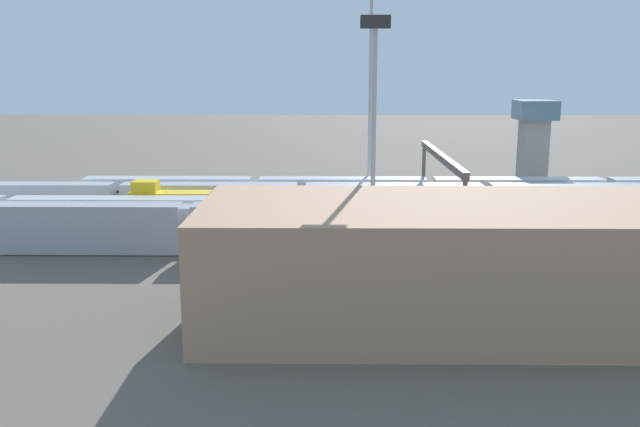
% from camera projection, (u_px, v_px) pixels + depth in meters
% --- Properties ---
extents(ground_plane, '(400.00, 400.00, 0.00)m').
position_uv_depth(ground_plane, '(323.00, 226.00, 83.39)').
color(ground_plane, '#60594F').
extents(track_bed_0, '(140.00, 2.80, 0.12)m').
position_uv_depth(track_bed_0, '(323.00, 205.00, 95.60)').
color(track_bed_0, '#3D3833').
rests_on(track_bed_0, ground_plane).
extents(track_bed_1, '(140.00, 2.80, 0.12)m').
position_uv_depth(track_bed_1, '(323.00, 213.00, 90.71)').
color(track_bed_1, '#4C443D').
rests_on(track_bed_1, ground_plane).
extents(track_bed_2, '(140.00, 2.80, 0.12)m').
position_uv_depth(track_bed_2, '(323.00, 221.00, 85.82)').
color(track_bed_2, '#3D3833').
rests_on(track_bed_2, ground_plane).
extents(track_bed_3, '(140.00, 2.80, 0.12)m').
position_uv_depth(track_bed_3, '(323.00, 230.00, 80.93)').
color(track_bed_3, '#4C443D').
rests_on(track_bed_3, ground_plane).
extents(track_bed_4, '(140.00, 2.80, 0.12)m').
position_uv_depth(track_bed_4, '(322.00, 241.00, 76.04)').
color(track_bed_4, '#4C443D').
rests_on(track_bed_4, ground_plane).
extents(track_bed_5, '(140.00, 2.80, 0.12)m').
position_uv_depth(track_bed_5, '(322.00, 253.00, 71.15)').
color(track_bed_5, '#4C443D').
rests_on(track_bed_5, ground_plane).
extents(train_on_track_4, '(139.00, 3.00, 4.40)m').
position_uv_depth(train_on_track_4, '(290.00, 223.00, 75.66)').
color(train_on_track_4, '#285193').
rests_on(train_on_track_4, ground_plane).
extents(train_on_track_2, '(10.00, 3.00, 5.00)m').
position_uv_depth(train_on_track_2, '(168.00, 204.00, 85.59)').
color(train_on_track_2, gold).
rests_on(train_on_track_2, ground_plane).
extents(train_on_track_1, '(139.00, 3.00, 4.40)m').
position_uv_depth(train_on_track_1, '(291.00, 198.00, 90.34)').
color(train_on_track_1, black).
rests_on(train_on_track_1, ground_plane).
extents(train_on_track_0, '(95.60, 3.06, 3.80)m').
position_uv_depth(train_on_track_0, '(430.00, 192.00, 95.04)').
color(train_on_track_0, silver).
rests_on(train_on_track_0, ground_plane).
extents(train_on_track_3, '(119.80, 3.06, 3.80)m').
position_uv_depth(train_on_track_3, '(315.00, 214.00, 80.53)').
color(train_on_track_3, silver).
rests_on(train_on_track_3, ground_plane).
extents(train_on_track_5, '(119.80, 3.00, 5.00)m').
position_uv_depth(train_on_track_5, '(305.00, 228.00, 70.64)').
color(train_on_track_5, '#A8AAB2').
rests_on(train_on_track_5, ground_plane).
extents(light_mast_0, '(2.80, 0.70, 29.51)m').
position_uv_depth(light_mast_0, '(371.00, 69.00, 95.23)').
color(light_mast_0, '#9EA0A5').
rests_on(light_mast_0, ground_plane).
extents(light_mast_1, '(2.80, 0.70, 23.53)m').
position_uv_depth(light_mast_1, '(374.00, 105.00, 64.89)').
color(light_mast_1, '#9EA0A5').
rests_on(light_mast_1, ground_plane).
extents(signal_gantry, '(0.70, 30.00, 8.80)m').
position_uv_depth(signal_gantry, '(441.00, 164.00, 81.67)').
color(signal_gantry, '#4C4742').
rests_on(signal_gantry, ground_plane).
extents(maintenance_shed, '(58.54, 15.77, 9.05)m').
position_uv_depth(maintenance_shed, '(596.00, 264.00, 51.05)').
color(maintenance_shed, tan).
rests_on(maintenance_shed, ground_plane).
extents(control_tower, '(6.00, 6.00, 13.79)m').
position_uv_depth(control_tower, '(534.00, 137.00, 109.07)').
color(control_tower, gray).
rests_on(control_tower, ground_plane).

